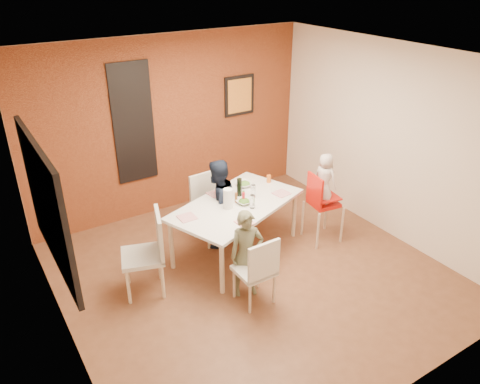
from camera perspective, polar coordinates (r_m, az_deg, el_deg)
ground at (r=6.09m, az=1.54°, el=-9.94°), size 4.50×4.50×0.00m
ceiling at (r=4.98m, az=1.93°, el=15.86°), size 4.50×4.50×0.02m
wall_back at (r=7.23m, az=-8.39°, el=8.01°), size 4.50×0.02×2.70m
wall_front at (r=4.00m, az=20.31°, el=-10.07°), size 4.50×0.02×2.70m
wall_left at (r=4.67m, az=-21.95°, el=-4.77°), size 0.02×4.50×2.70m
wall_right at (r=6.82m, az=17.67°, el=5.86°), size 0.02×4.50×2.70m
brick_accent_wall at (r=7.22m, az=-8.32°, el=7.97°), size 4.50×0.02×2.70m
picture_window_frame at (r=4.75m, az=-22.53°, el=-1.52°), size 0.05×1.70×1.30m
picture_window_pane at (r=4.75m, az=-22.36°, el=-1.48°), size 0.02×1.55×1.15m
glassblock_strip at (r=6.95m, az=-12.88°, el=8.14°), size 0.55×0.03×1.70m
glassblock_surround at (r=6.94m, az=-12.86°, el=8.13°), size 0.60×0.03×1.76m
art_print_frame at (r=7.66m, az=-0.09°, el=11.68°), size 0.54×0.03×0.64m
art_print_canvas at (r=7.64m, az=-0.02°, el=11.65°), size 0.44×0.01×0.54m
dining_table at (r=6.17m, az=-0.48°, el=-1.93°), size 2.02×1.55×0.74m
chair_near at (r=5.34m, az=2.23°, el=-9.30°), size 0.41×0.41×0.88m
chair_far at (r=6.59m, az=-3.84°, el=-1.39°), size 0.47×0.47×0.96m
chair_left at (r=5.61m, az=-10.93°, el=-6.84°), size 0.61×0.61×1.04m
high_chair at (r=6.56m, az=9.86°, el=-1.11°), size 0.48×0.48×1.02m
child_near at (r=5.47m, az=0.81°, el=-7.58°), size 0.47×0.38×1.10m
child_far at (r=6.36m, az=-2.75°, el=-1.50°), size 0.75×0.67×1.27m
toddler at (r=6.43m, az=10.31°, el=1.63°), size 0.29×0.39×0.71m
plate_near_left at (r=5.70m, az=0.60°, el=-3.72°), size 0.21×0.21×0.01m
plate_far_mid at (r=6.39m, az=-2.96°, el=-0.18°), size 0.23×0.23×0.01m
plate_near_right at (r=6.41m, az=5.08°, el=-0.17°), size 0.23×0.23×0.01m
plate_far_left at (r=5.84m, az=-6.47°, el=-3.09°), size 0.21×0.21×0.01m
salad_bowl_a at (r=6.12m, az=0.49°, el=-1.22°), size 0.22×0.22×0.05m
salad_bowl_b at (r=6.59m, az=0.57°, el=0.96°), size 0.23×0.23×0.06m
wine_bottle at (r=6.28m, az=-0.08°, el=0.59°), size 0.07×0.07×0.25m
wine_glass_a at (r=5.99m, az=1.51°, el=-1.17°), size 0.06×0.06×0.18m
wine_glass_b at (r=6.25m, az=1.61°, el=0.10°), size 0.06×0.06×0.18m
paper_towel_roll at (r=5.97m, az=-1.48°, el=-0.82°), size 0.12×0.12×0.27m
condiment_red at (r=6.11m, az=0.43°, el=-0.72°), size 0.04×0.04×0.15m
condiment_green at (r=6.20m, az=0.42°, el=-0.42°), size 0.03×0.03×0.13m
condiment_brown at (r=6.13m, az=-0.49°, el=-0.68°), size 0.04×0.04×0.14m
sippy_cup at (r=6.70m, az=3.53°, el=1.62°), size 0.06×0.06×0.11m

